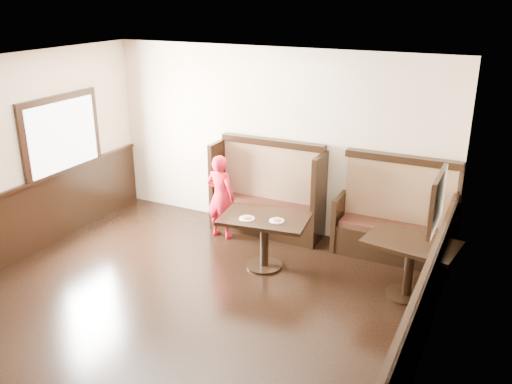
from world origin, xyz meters
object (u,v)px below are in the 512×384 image
Objects in this scene: table_neighbor at (410,255)px; booth_neighbor at (395,224)px; booth_main at (268,199)px; child at (221,197)px; table_main at (264,229)px.

booth_neighbor is at bearing 120.29° from table_neighbor.
booth_main is 1.35× the size of child.
booth_neighbor is 1.27× the size of child.
booth_neighbor reaches higher than table_main.
child is at bearing -168.28° from booth_neighbor.
table_neighbor is (2.36, -1.02, 0.03)m from booth_main.
booth_main is 1.21m from table_main.
child is at bearing 141.56° from table_main.
table_neighbor reaches higher than table_main.
child reaches higher than table_neighbor.
booth_main is 1.42× the size of table_main.
table_neighbor is at bearing -68.15° from booth_neighbor.
booth_neighbor is at bearing -164.60° from child.
booth_neighbor is at bearing -0.05° from booth_main.
child reaches higher than table_main.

